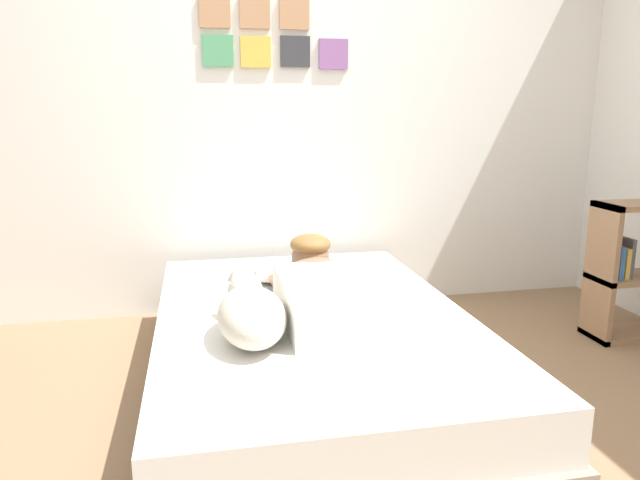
{
  "coord_description": "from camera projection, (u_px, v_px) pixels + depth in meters",
  "views": [
    {
      "loc": [
        -0.48,
        -1.99,
        1.23
      ],
      "look_at": [
        0.09,
        0.75,
        0.61
      ],
      "focal_mm": 33.22,
      "sensor_mm": 36.0,
      "label": 1
    }
  ],
  "objects": [
    {
      "name": "ground_plane",
      "position": [
        337.0,
        439.0,
        2.26
      ],
      "size": [
        12.47,
        12.47,
        0.0
      ],
      "primitive_type": "plane",
      "color": "#8C6B4C"
    },
    {
      "name": "back_wall",
      "position": [
        276.0,
        105.0,
        3.55
      ],
      "size": [
        4.24,
        0.12,
        2.5
      ],
      "color": "silver",
      "rests_on": "ground"
    },
    {
      "name": "bed",
      "position": [
        312.0,
        350.0,
        2.64
      ],
      "size": [
        1.37,
        2.09,
        0.36
      ],
      "color": "gray",
      "rests_on": "ground"
    },
    {
      "name": "pillow",
      "position": [
        289.0,
        270.0,
        3.07
      ],
      "size": [
        0.52,
        0.32,
        0.11
      ],
      "primitive_type": "ellipsoid",
      "color": "white",
      "rests_on": "bed"
    },
    {
      "name": "person_lying",
      "position": [
        326.0,
        288.0,
        2.59
      ],
      "size": [
        0.43,
        0.92,
        0.27
      ],
      "color": "white",
      "rests_on": "bed"
    },
    {
      "name": "dog",
      "position": [
        251.0,
        313.0,
        2.28
      ],
      "size": [
        0.26,
        0.57,
        0.21
      ],
      "color": "beige",
      "rests_on": "bed"
    },
    {
      "name": "coffee_cup",
      "position": [
        307.0,
        274.0,
        3.05
      ],
      "size": [
        0.12,
        0.09,
        0.07
      ],
      "color": "#D84C47",
      "rests_on": "bed"
    },
    {
      "name": "cell_phone",
      "position": [
        315.0,
        317.0,
        2.52
      ],
      "size": [
        0.07,
        0.14,
        0.01
      ],
      "primitive_type": "cube",
      "color": "black",
      "rests_on": "bed"
    },
    {
      "name": "bookshelf",
      "position": [
        632.0,
        270.0,
        3.2
      ],
      "size": [
        0.45,
        0.24,
        0.75
      ],
      "color": "#997251",
      "rests_on": "ground"
    }
  ]
}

